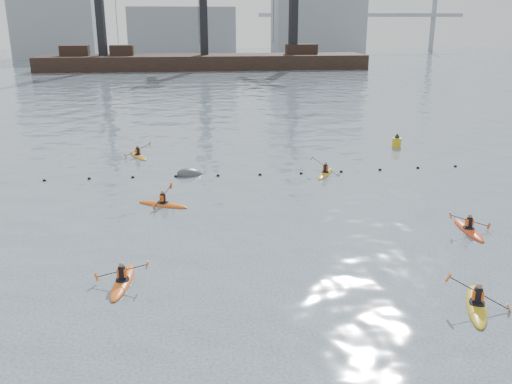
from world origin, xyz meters
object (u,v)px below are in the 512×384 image
Objects in this scene: kayaker_2 at (163,204)px; nav_buoy at (397,142)px; kayaker_0 at (123,281)px; mooring_buoy at (190,175)px; kayaker_3 at (325,173)px; kayaker_4 at (469,229)px; kayaker_1 at (477,304)px; kayaker_5 at (138,155)px.

kayaker_2 is 23.68m from nav_buoy.
kayaker_0 is 2.47× the size of nav_buoy.
kayaker_3 is at bearing -5.99° from mooring_buoy.
kayaker_0 is 16.75m from mooring_buoy.
nav_buoy is at bearing -28.96° from kayaker_2.
nav_buoy is at bearing -96.59° from kayaker_4.
nav_buoy is (7.07, 26.92, 0.31)m from kayaker_1.
kayaker_0 reaches higher than mooring_buoy.
kayaker_3 is 11.35m from nav_buoy.
kayaker_4 is (17.49, 3.83, -0.00)m from kayaker_0.
kayaker_3 reaches higher than kayaker_0.
kayaker_5 is 1.67× the size of mooring_buoy.
mooring_buoy is (-9.68, 1.02, -0.10)m from kayaker_3.
kayaker_1 reaches higher than mooring_buoy.
kayaker_1 is 2.55× the size of nav_buoy.
kayaker_1 is 1.80× the size of mooring_buoy.
kayaker_0 is at bearing -100.65° from kayaker_3.
kayaker_4 is at bearing -69.98° from kayaker_5.
nav_buoy reaches higher than kayaker_2.
kayaker_5 is (-1.20, 22.50, -0.00)m from kayaker_0.
kayaker_2 reaches higher than mooring_buoy.
kayaker_2 is at bearing -104.48° from mooring_buoy.
kayaker_2 reaches higher than kayaker_4.
kayaker_3 is 12.61m from kayaker_4.
kayaker_4 is 26.42m from kayaker_5.
mooring_buoy is (1.67, 6.49, -0.10)m from kayaker_2.
nav_buoy reaches higher than kayaker_5.
kayaker_1 is at bearing -110.35° from kayaker_2.
kayaker_3 reaches higher than nav_buoy.
kayaker_3 is at bearing 57.35° from kayaker_0.
kayaker_3 is (11.35, 5.47, -0.00)m from kayaker_2.
kayaker_1 is 8.36m from kayaker_4.
kayaker_1 reaches higher than nav_buoy.
kayaker_5 is 22.16m from nav_buoy.
kayaker_0 is 1.07× the size of kayaker_2.
kayaker_2 is 0.98× the size of kayaker_5.
mooring_buoy is at bearing 142.39° from kayaker_1.
kayaker_0 is at bearing 15.87° from kayaker_4.
kayaker_3 is 1.59× the size of mooring_buoy.
kayaker_0 is 22.54m from kayaker_5.
kayaker_0 is 0.97× the size of kayaker_1.
kayaker_4 is (4.84, -11.64, 0.00)m from kayaker_3.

